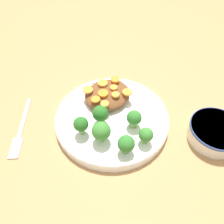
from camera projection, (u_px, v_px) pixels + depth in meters
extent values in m
plane|color=tan|center=(112.00, 121.00, 0.56)|extent=(4.00, 4.00, 0.00)
cylinder|color=white|center=(112.00, 119.00, 0.55)|extent=(0.28, 0.28, 0.02)
torus|color=white|center=(112.00, 116.00, 0.54)|extent=(0.28, 0.28, 0.01)
cylinder|color=white|center=(215.00, 133.00, 0.51)|extent=(0.12, 0.12, 0.04)
cylinder|color=#2D478C|center=(217.00, 128.00, 0.50)|extent=(0.12, 0.12, 0.01)
cylinder|color=white|center=(216.00, 130.00, 0.50)|extent=(0.10, 0.10, 0.01)
ellipsoid|color=brown|center=(107.00, 94.00, 0.57)|extent=(0.12, 0.11, 0.03)
cylinder|color=#759E51|center=(102.00, 137.00, 0.49)|extent=(0.01, 0.01, 0.02)
sphere|color=#3D8433|center=(101.00, 131.00, 0.47)|extent=(0.04, 0.04, 0.04)
cylinder|color=#7FA85B|center=(102.00, 121.00, 0.52)|extent=(0.02, 0.02, 0.02)
sphere|color=#286B23|center=(102.00, 115.00, 0.50)|extent=(0.04, 0.04, 0.04)
cylinder|color=#7FA85B|center=(134.00, 123.00, 0.52)|extent=(0.02, 0.02, 0.02)
sphere|color=#337A2D|center=(134.00, 118.00, 0.50)|extent=(0.04, 0.04, 0.04)
cylinder|color=#759E51|center=(145.00, 139.00, 0.49)|extent=(0.01, 0.01, 0.02)
sphere|color=#3D8433|center=(146.00, 135.00, 0.47)|extent=(0.03, 0.03, 0.03)
cylinder|color=#759E51|center=(126.00, 149.00, 0.47)|extent=(0.02, 0.02, 0.02)
sphere|color=#337A2D|center=(126.00, 144.00, 0.45)|extent=(0.04, 0.04, 0.04)
cylinder|color=#7FA85B|center=(83.00, 131.00, 0.50)|extent=(0.01, 0.01, 0.02)
sphere|color=#286B23|center=(82.00, 125.00, 0.48)|extent=(0.03, 0.03, 0.03)
cylinder|color=orange|center=(88.00, 90.00, 0.56)|extent=(0.03, 0.03, 0.00)
cylinder|color=orange|center=(115.00, 80.00, 0.58)|extent=(0.02, 0.02, 0.01)
cylinder|color=orange|center=(103.00, 83.00, 0.57)|extent=(0.03, 0.03, 0.01)
cylinder|color=orange|center=(114.00, 88.00, 0.56)|extent=(0.02, 0.02, 0.01)
cylinder|color=orange|center=(116.00, 95.00, 0.54)|extent=(0.02, 0.02, 0.01)
cylinder|color=orange|center=(96.00, 99.00, 0.54)|extent=(0.02, 0.02, 0.00)
cylinder|color=orange|center=(103.00, 94.00, 0.55)|extent=(0.03, 0.03, 0.01)
cylinder|color=orange|center=(105.00, 104.00, 0.52)|extent=(0.02, 0.02, 0.01)
cylinder|color=orange|center=(127.00, 92.00, 0.55)|extent=(0.03, 0.03, 0.00)
cube|color=#B3B3B3|center=(24.00, 117.00, 0.56)|extent=(0.08, 0.11, 0.01)
cube|color=#B3B3B3|center=(16.00, 148.00, 0.50)|extent=(0.05, 0.06, 0.01)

